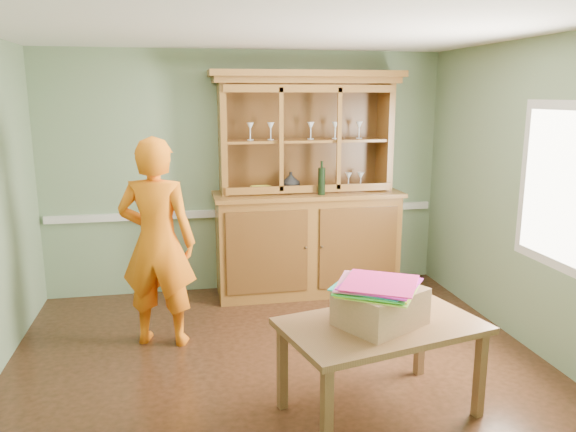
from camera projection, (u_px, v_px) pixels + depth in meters
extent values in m
plane|color=#4F2A19|center=(278.00, 364.00, 4.73)|extent=(4.50, 4.50, 0.00)
plane|color=white|center=(277.00, 28.00, 4.15)|extent=(4.50, 4.50, 0.00)
plane|color=gray|center=(247.00, 173.00, 6.36)|extent=(4.50, 0.00, 4.50)
plane|color=gray|center=(533.00, 197.00, 4.86)|extent=(0.00, 4.00, 4.00)
plane|color=gray|center=(356.00, 293.00, 2.52)|extent=(4.50, 0.00, 4.50)
cube|color=silver|center=(248.00, 212.00, 6.43)|extent=(4.41, 0.05, 0.08)
cube|color=silver|center=(555.00, 186.00, 4.54)|extent=(0.03, 0.96, 1.36)
cube|color=white|center=(554.00, 186.00, 4.54)|extent=(0.01, 0.80, 1.20)
cube|color=brown|center=(307.00, 244.00, 6.35)|extent=(2.01, 0.61, 1.12)
cube|color=brown|center=(307.00, 194.00, 6.22)|extent=(2.08, 0.68, 0.04)
cube|color=#5B3715|center=(302.00, 137.00, 6.37)|extent=(1.90, 0.04, 1.17)
cube|color=brown|center=(222.00, 139.00, 6.01)|extent=(0.07, 0.42, 1.17)
cube|color=brown|center=(384.00, 137.00, 6.36)|extent=(0.07, 0.42, 1.17)
cube|color=brown|center=(306.00, 80.00, 6.06)|extent=(2.01, 0.49, 0.07)
cube|color=brown|center=(307.00, 74.00, 6.02)|extent=(2.10, 0.54, 0.07)
cube|color=brown|center=(306.00, 141.00, 6.19)|extent=(1.77, 0.37, 0.03)
imported|color=#B2B2B7|center=(291.00, 182.00, 6.26)|extent=(0.20, 0.20, 0.21)
imported|color=gold|center=(261.00, 189.00, 6.21)|extent=(0.24, 0.24, 0.06)
cylinder|color=black|center=(322.00, 178.00, 6.02)|extent=(0.08, 0.08, 0.36)
cube|color=brown|center=(381.00, 326.00, 3.88)|extent=(1.50, 1.10, 0.05)
cube|color=brown|center=(327.00, 415.00, 3.41)|extent=(0.08, 0.08, 0.63)
cube|color=brown|center=(282.00, 367.00, 4.01)|extent=(0.08, 0.08, 0.63)
cube|color=brown|center=(480.00, 374.00, 3.90)|extent=(0.08, 0.08, 0.63)
cube|color=brown|center=(420.00, 337.00, 4.50)|extent=(0.08, 0.08, 0.63)
cube|color=#AD7C59|center=(380.00, 307.00, 3.83)|extent=(0.69, 0.65, 0.25)
cube|color=#9DD03D|center=(377.00, 290.00, 3.78)|extent=(0.65, 0.65, 0.01)
cube|color=yellow|center=(377.00, 288.00, 3.77)|extent=(0.65, 0.65, 0.01)
cube|color=green|center=(377.00, 287.00, 3.77)|extent=(0.65, 0.65, 0.01)
cube|color=#2AC7B3|center=(377.00, 286.00, 3.77)|extent=(0.65, 0.65, 0.01)
cube|color=pink|center=(377.00, 285.00, 3.77)|extent=(0.65, 0.65, 0.01)
cube|color=#CB1FBA|center=(377.00, 283.00, 3.77)|extent=(0.65, 0.65, 0.01)
cube|color=#E9237A|center=(377.00, 282.00, 3.77)|extent=(0.65, 0.65, 0.01)
imported|color=orange|center=(157.00, 243.00, 4.96)|extent=(0.78, 0.61, 1.88)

